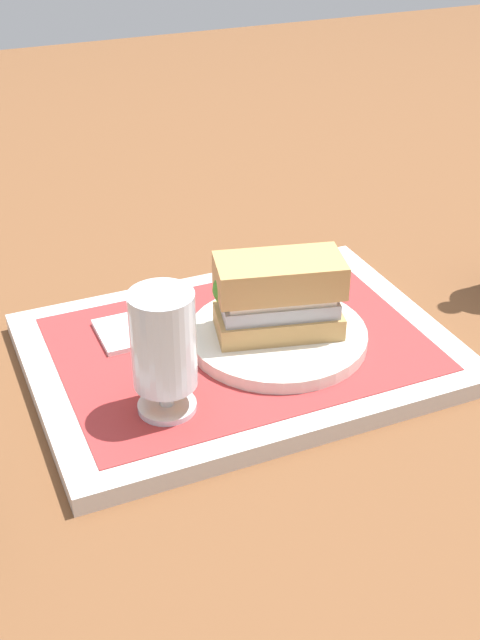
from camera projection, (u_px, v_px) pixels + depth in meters
ground_plane at (240, 359)px, 0.88m from camera, size 3.00×3.00×0.00m
tray at (240, 352)px, 0.88m from camera, size 0.44×0.32×0.02m
placemat at (240, 343)px, 0.87m from camera, size 0.38×0.27×0.00m
plate at (278, 336)px, 0.87m from camera, size 0.19×0.19×0.01m
sandwich at (276, 296)px, 0.84m from camera, size 0.14×0.09×0.08m
beer_glass at (164, 348)px, 0.74m from camera, size 0.06×0.06×0.12m
napkin_folded at (140, 329)px, 0.89m from camera, size 0.09×0.07×0.01m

